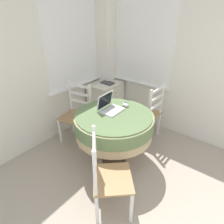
{
  "coord_description": "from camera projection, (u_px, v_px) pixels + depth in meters",
  "views": [
    {
      "loc": [
        -0.76,
        0.19,
        2.03
      ],
      "look_at": [
        1.21,
        1.73,
        0.68
      ],
      "focal_mm": 32.0,
      "sensor_mm": 36.0,
      "label": 1
    }
  ],
  "objects": [
    {
      "name": "corner_room_shell",
      "position": [
        116.0,
        68.0,
        2.68
      ],
      "size": [
        4.59,
        4.63,
        2.55
      ],
      "color": "white",
      "rests_on": "ground_plane"
    },
    {
      "name": "round_dining_table",
      "position": [
        114.0,
        124.0,
        2.68
      ],
      "size": [
        1.07,
        1.07,
        0.76
      ],
      "color": "#4C3D2D",
      "rests_on": "ground_plane"
    },
    {
      "name": "laptop",
      "position": [
        110.0,
        107.0,
        2.69
      ],
      "size": [
        0.31,
        0.27,
        0.23
      ],
      "color": "white",
      "rests_on": "round_dining_table"
    },
    {
      "name": "computer_mouse",
      "position": [
        125.0,
        105.0,
        2.8
      ],
      "size": [
        0.06,
        0.1,
        0.05
      ],
      "color": "white",
      "rests_on": "round_dining_table"
    },
    {
      "name": "cell_phone",
      "position": [
        126.0,
        104.0,
        2.88
      ],
      "size": [
        0.08,
        0.12,
        0.01
      ],
      "color": "#B2B7BC",
      "rests_on": "round_dining_table"
    },
    {
      "name": "dining_chair_near_back_window",
      "position": [
        77.0,
        115.0,
        3.23
      ],
      "size": [
        0.47,
        0.5,
        0.97
      ],
      "color": "#A87F51",
      "rests_on": "ground_plane"
    },
    {
      "name": "dining_chair_near_right_window",
      "position": [
        148.0,
        114.0,
        3.25
      ],
      "size": [
        0.44,
        0.41,
        0.97
      ],
      "color": "#A87F51",
      "rests_on": "ground_plane"
    },
    {
      "name": "dining_chair_camera_near",
      "position": [
        108.0,
        177.0,
        2.06
      ],
      "size": [
        0.59,
        0.59,
        0.97
      ],
      "color": "#A87F51",
      "rests_on": "ground_plane"
    },
    {
      "name": "corner_cabinet",
      "position": [
        106.0,
        100.0,
        3.95
      ],
      "size": [
        0.61,
        0.5,
        0.72
      ],
      "color": "silver",
      "rests_on": "ground_plane"
    },
    {
      "name": "book_on_cabinet",
      "position": [
        107.0,
        83.0,
        3.76
      ],
      "size": [
        0.16,
        0.24,
        0.02
      ],
      "color": "#3F3F44",
      "rests_on": "corner_cabinet"
    }
  ]
}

